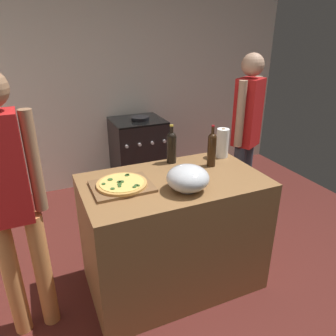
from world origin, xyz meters
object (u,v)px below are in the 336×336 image
Objects in this scene: mixing_bowl at (188,178)px; wine_bottle_clear at (172,146)px; paper_towel_roll at (222,143)px; person_in_red at (246,130)px; pizza at (122,184)px; wine_bottle_dark at (212,148)px; person_in_stripes at (11,198)px; stove at (139,155)px.

wine_bottle_clear reaches higher than mixing_bowl.
person_in_red is at bearing 33.91° from paper_towel_roll.
mixing_bowl is (0.39, -0.21, 0.06)m from pizza.
paper_towel_roll reaches higher than mixing_bowl.
pizza is 0.45m from mixing_bowl.
mixing_bowl is 1.26m from person_in_red.
person_in_red reaches higher than paper_towel_roll.
wine_bottle_dark is 1.42m from person_in_stripes.
wine_bottle_clear is (-0.44, 0.05, 0.02)m from paper_towel_roll.
person_in_stripes reaches higher than paper_towel_roll.
person_in_stripes is at bearing -164.35° from person_in_red.
mixing_bowl is at bearing -98.63° from stove.
pizza is 0.96m from paper_towel_roll.
pizza is at bearing -111.89° from stove.
pizza is at bearing 151.99° from mixing_bowl.
paper_towel_roll is (0.54, 0.43, 0.03)m from mixing_bowl.
person_in_red is at bearing 36.52° from mixing_bowl.
pizza is 1.20× the size of mixing_bowl.
person_in_red is (2.07, 0.58, -0.01)m from person_in_stripes.
wine_bottle_clear is 0.33× the size of stove.
wine_bottle_dark reaches higher than paper_towel_roll.
person_in_stripes reaches higher than stove.
paper_towel_roll is 0.14× the size of person_in_red.
person_in_stripes is (-1.06, 0.17, 0.00)m from mixing_bowl.
wine_bottle_clear is 1.20m from person_in_stripes.
pizza is 1.51m from person_in_red.
paper_towel_roll is at bearing -146.09° from person_in_red.
mixing_bowl is 0.87× the size of wine_bottle_dark.
mixing_bowl is 0.17× the size of person_in_red.
pizza is at bearing -166.48° from paper_towel_roll.
pizza is 0.36× the size of stove.
person_in_stripes is at bearing -127.99° from stove.
person_in_red is (1.40, 0.54, 0.05)m from pizza.
pizza is at bearing 3.16° from person_in_stripes.
person_in_red reaches higher than stove.
wine_bottle_dark is 0.80m from person_in_red.
person_in_red is at bearing 15.65° from person_in_stripes.
wine_bottle_clear reaches higher than pizza.
wine_bottle_dark is at bearing 39.91° from mixing_bowl.
person_in_stripes is at bearing -164.83° from wine_bottle_clear.
wine_bottle_clear is at bearing 172.89° from paper_towel_roll.
mixing_bowl is at bearing -9.16° from person_in_stripes.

